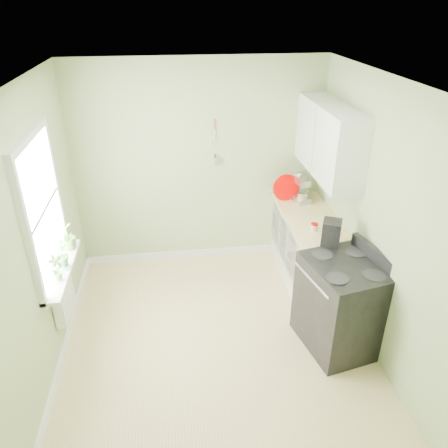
{
  "coord_description": "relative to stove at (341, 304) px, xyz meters",
  "views": [
    {
      "loc": [
        -0.38,
        -3.52,
        3.32
      ],
      "look_at": [
        0.15,
        0.55,
        1.15
      ],
      "focal_mm": 35.0,
      "sensor_mm": 36.0,
      "label": 1
    }
  ],
  "objects": [
    {
      "name": "floor",
      "position": [
        -1.28,
        0.14,
        -0.51
      ],
      "size": [
        3.2,
        3.6,
        0.02
      ],
      "primitive_type": "cube",
      "color": "tan",
      "rests_on": "ground"
    },
    {
      "name": "ceiling",
      "position": [
        -1.28,
        0.14,
        2.21
      ],
      "size": [
        3.2,
        3.6,
        0.02
      ],
      "primitive_type": "cube",
      "color": "white",
      "rests_on": "wall_back"
    },
    {
      "name": "wall_back",
      "position": [
        -1.28,
        1.95,
        0.85
      ],
      "size": [
        3.2,
        0.02,
        2.7
      ],
      "primitive_type": "cube",
      "color": "#A8BB7F",
      "rests_on": "floor"
    },
    {
      "name": "wall_left",
      "position": [
        -2.89,
        0.14,
        0.85
      ],
      "size": [
        0.02,
        3.6,
        2.7
      ],
      "primitive_type": "cube",
      "color": "#A8BB7F",
      "rests_on": "floor"
    },
    {
      "name": "wall_right",
      "position": [
        0.33,
        0.14,
        0.85
      ],
      "size": [
        0.02,
        3.6,
        2.7
      ],
      "primitive_type": "cube",
      "color": "#A8BB7F",
      "rests_on": "floor"
    },
    {
      "name": "base_cabinets",
      "position": [
        0.02,
        1.14,
        -0.06
      ],
      "size": [
        0.6,
        1.6,
        0.87
      ],
      "primitive_type": "cube",
      "color": "white",
      "rests_on": "floor"
    },
    {
      "name": "countertop",
      "position": [
        0.01,
        1.14,
        0.39
      ],
      "size": [
        0.64,
        1.6,
        0.04
      ],
      "primitive_type": "cube",
      "color": "#F1DB93",
      "rests_on": "base_cabinets"
    },
    {
      "name": "upper_cabinets",
      "position": [
        0.15,
        1.24,
        1.35
      ],
      "size": [
        0.35,
        1.4,
        0.8
      ],
      "primitive_type": "cube",
      "color": "white",
      "rests_on": "wall_right"
    },
    {
      "name": "window",
      "position": [
        -2.86,
        0.44,
        1.05
      ],
      "size": [
        0.06,
        1.14,
        1.44
      ],
      "color": "white",
      "rests_on": "wall_left"
    },
    {
      "name": "window_sill",
      "position": [
        -2.79,
        0.44,
        0.38
      ],
      "size": [
        0.18,
        1.14,
        0.04
      ],
      "primitive_type": "cube",
      "color": "white",
      "rests_on": "wall_left"
    },
    {
      "name": "radiator",
      "position": [
        -2.82,
        0.39,
        0.05
      ],
      "size": [
        0.12,
        0.5,
        0.35
      ],
      "primitive_type": "cube",
      "color": "white",
      "rests_on": "wall_left"
    },
    {
      "name": "wall_utensils",
      "position": [
        -1.08,
        1.92,
        1.07
      ],
      "size": [
        0.02,
        0.14,
        0.58
      ],
      "color": "#F1DB93",
      "rests_on": "wall_back"
    },
    {
      "name": "stove",
      "position": [
        0.0,
        0.0,
        0.0
      ],
      "size": [
        0.86,
        0.93,
        1.11
      ],
      "color": "black",
      "rests_on": "floor"
    },
    {
      "name": "stand_mixer",
      "position": [
        0.01,
        1.67,
        0.56
      ],
      "size": [
        0.23,
        0.32,
        0.36
      ],
      "color": "#B2B2B7",
      "rests_on": "countertop"
    },
    {
      "name": "kettle",
      "position": [
        -0.23,
        1.86,
        0.51
      ],
      "size": [
        0.19,
        0.11,
        0.19
      ],
      "color": "silver",
      "rests_on": "countertop"
    },
    {
      "name": "coffee_maker",
      "position": [
        -0.02,
        0.44,
        0.57
      ],
      "size": [
        0.26,
        0.27,
        0.33
      ],
      "color": "black",
      "rests_on": "countertop"
    },
    {
      "name": "red_tray",
      "position": [
        -0.17,
        1.71,
        0.59
      ],
      "size": [
        0.36,
        0.09,
        0.35
      ],
      "primitive_type": "cylinder",
      "rotation": [
        1.45,
        0.0,
        0.08
      ],
      "color": "#CB0200",
      "rests_on": "countertop"
    },
    {
      "name": "jar",
      "position": [
        -0.06,
        0.84,
        0.46
      ],
      "size": [
        0.08,
        0.08,
        0.09
      ],
      "color": "beige",
      "rests_on": "countertop"
    },
    {
      "name": "plant_a",
      "position": [
        -2.78,
        0.22,
        0.54
      ],
      "size": [
        0.17,
        0.17,
        0.28
      ],
      "primitive_type": "imported",
      "rotation": [
        0.0,
        0.0,
        0.78
      ],
      "color": "#497A32",
      "rests_on": "window_sill"
    },
    {
      "name": "plant_b",
      "position": [
        -2.78,
        0.47,
        0.54
      ],
      "size": [
        0.17,
        0.19,
        0.27
      ],
      "primitive_type": "imported",
      "rotation": [
        0.0,
        0.0,
        2.0
      ],
      "color": "#497A32",
      "rests_on": "window_sill"
    },
    {
      "name": "plant_c",
      "position": [
        -2.78,
        0.82,
        0.55
      ],
      "size": [
        0.18,
        0.18,
        0.31
      ],
      "primitive_type": "imported",
      "rotation": [
        0.0,
        0.0,
        4.66
      ],
      "color": "#497A32",
      "rests_on": "window_sill"
    }
  ]
}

